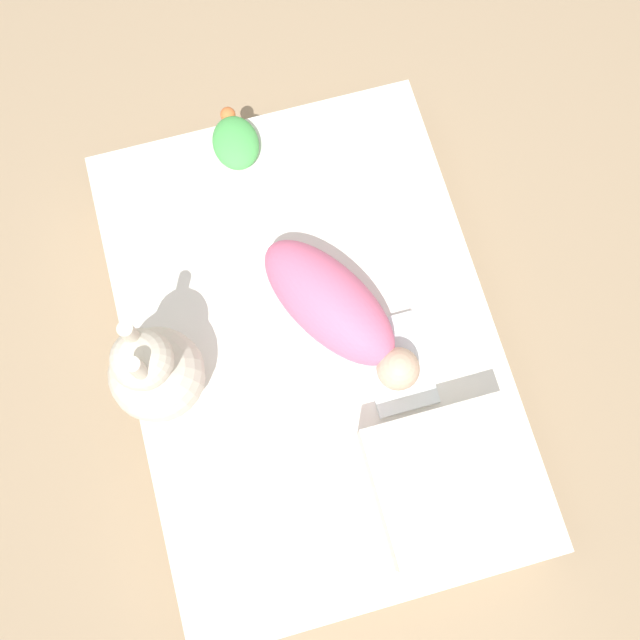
% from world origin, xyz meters
% --- Properties ---
extents(ground_plane, '(12.00, 12.00, 0.00)m').
position_xyz_m(ground_plane, '(0.00, 0.00, 0.00)').
color(ground_plane, '#9E8466').
extents(bed_mattress, '(1.27, 0.89, 0.20)m').
position_xyz_m(bed_mattress, '(0.00, 0.00, 0.10)').
color(bed_mattress, white).
rests_on(bed_mattress, ground_plane).
extents(burp_cloth, '(0.23, 0.15, 0.02)m').
position_xyz_m(burp_cloth, '(-0.11, -0.18, 0.21)').
color(burp_cloth, white).
rests_on(burp_cloth, bed_mattress).
extents(swaddled_baby, '(0.47, 0.35, 0.15)m').
position_xyz_m(swaddled_baby, '(0.04, -0.07, 0.28)').
color(swaddled_baby, pink).
rests_on(swaddled_baby, bed_mattress).
extents(pillow, '(0.31, 0.33, 0.12)m').
position_xyz_m(pillow, '(-0.41, -0.21, 0.26)').
color(pillow, white).
rests_on(pillow, bed_mattress).
extents(bunny_plush, '(0.22, 0.22, 0.38)m').
position_xyz_m(bunny_plush, '(-0.01, 0.36, 0.34)').
color(bunny_plush, beige).
rests_on(bunny_plush, bed_mattress).
extents(turtle_plush, '(0.19, 0.12, 0.06)m').
position_xyz_m(turtle_plush, '(0.56, 0.05, 0.23)').
color(turtle_plush, '#51B756').
rests_on(turtle_plush, bed_mattress).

